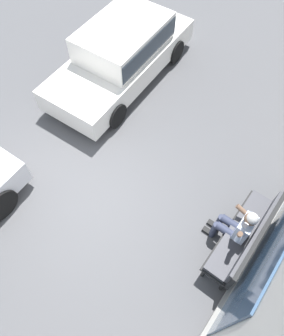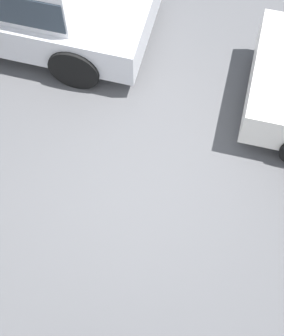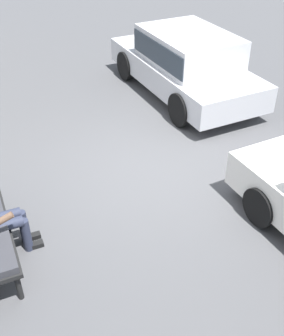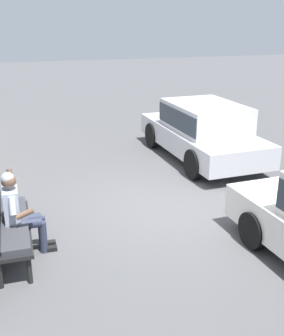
% 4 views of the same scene
% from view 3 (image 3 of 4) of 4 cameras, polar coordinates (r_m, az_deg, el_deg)
% --- Properties ---
extents(ground_plane, '(60.00, 60.00, 0.00)m').
position_cam_3_polar(ground_plane, '(7.38, 1.33, -0.22)').
color(ground_plane, '#4C4C4F').
extents(parked_car_mid, '(4.32, 2.03, 1.47)m').
position_cam_3_polar(parked_car_mid, '(9.80, 5.93, 14.25)').
color(parked_car_mid, silver).
rests_on(parked_car_mid, ground_plane).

